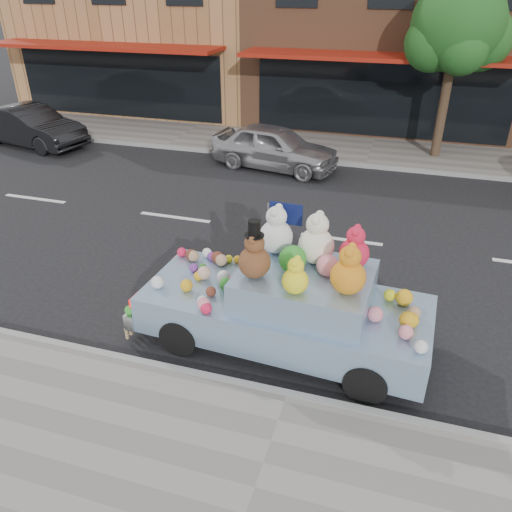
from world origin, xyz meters
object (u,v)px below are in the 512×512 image
(car_silver, at_px, (274,147))
(street_tree, at_px, (457,33))
(car_dark, at_px, (31,126))
(art_car, at_px, (287,301))

(car_silver, bearing_deg, street_tree, -52.04)
(street_tree, distance_m, car_dark, 13.77)
(car_dark, bearing_deg, car_silver, -76.91)
(car_silver, distance_m, car_dark, 8.51)
(street_tree, bearing_deg, car_dark, -169.08)
(street_tree, bearing_deg, art_car, -102.68)
(street_tree, distance_m, car_silver, 6.07)
(car_silver, relative_size, car_dark, 0.94)
(street_tree, distance_m, art_car, 11.02)
(car_silver, distance_m, art_car, 8.32)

